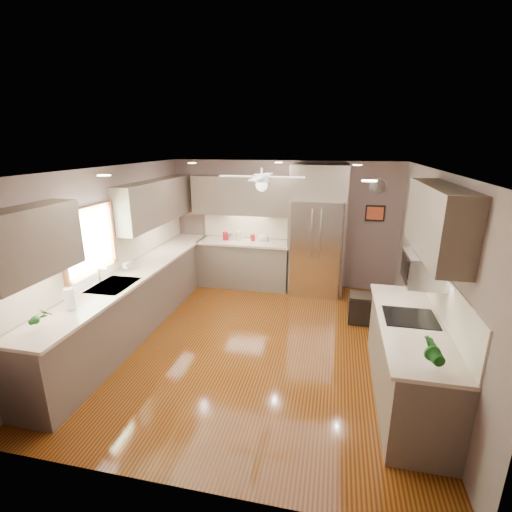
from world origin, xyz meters
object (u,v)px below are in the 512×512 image
at_px(potted_plant_right, 432,351).
at_px(potted_plant_left, 40,317).
at_px(stool, 360,308).
at_px(bowl, 263,240).
at_px(paper_towel, 70,299).
at_px(soap_bottle, 128,265).
at_px(microwave, 424,269).
at_px(canister_d, 253,238).
at_px(canister_c, 238,236).
at_px(refrigerator, 317,233).
at_px(canister_a, 225,236).
at_px(canister_b, 231,237).

bearing_deg(potted_plant_right, potted_plant_left, -178.30).
bearing_deg(stool, bowl, 146.86).
bearing_deg(paper_towel, soap_bottle, 94.01).
xyz_separation_m(soap_bottle, paper_towel, (0.10, -1.43, 0.05)).
bearing_deg(paper_towel, microwave, 10.89).
xyz_separation_m(canister_d, bowl, (0.21, -0.02, -0.03)).
bearing_deg(canister_c, bowl, 1.22).
distance_m(refrigerator, paper_towel, 4.38).
relative_size(bowl, refrigerator, 0.10).
xyz_separation_m(refrigerator, microwave, (1.33, -2.71, 0.29)).
bearing_deg(canister_c, soap_bottle, -119.68).
height_order(canister_d, soap_bottle, soap_bottle).
bearing_deg(canister_a, microwave, -41.13).
distance_m(canister_a, potted_plant_left, 4.08).
relative_size(soap_bottle, potted_plant_right, 0.54).
bearing_deg(canister_a, soap_bottle, -114.21).
xyz_separation_m(canister_a, potted_plant_left, (-0.81, -4.00, 0.06)).
relative_size(canister_d, potted_plant_right, 0.40).
bearing_deg(potted_plant_left, potted_plant_right, 1.70).
height_order(bowl, refrigerator, refrigerator).
bearing_deg(potted_plant_right, canister_a, 127.94).
height_order(bowl, paper_towel, paper_towel).
xyz_separation_m(canister_b, potted_plant_left, (-0.92, -4.00, 0.07)).
distance_m(bowl, refrigerator, 1.08).
height_order(canister_d, bowl, canister_d).
relative_size(canister_c, microwave, 0.32).
xyz_separation_m(canister_d, potted_plant_right, (2.47, -3.94, 0.10)).
relative_size(potted_plant_left, stool, 0.62).
xyz_separation_m(soap_bottle, microwave, (4.09, -0.66, 0.45)).
distance_m(soap_bottle, potted_plant_left, 1.92).
bearing_deg(soap_bottle, microwave, -9.24).
bearing_deg(stool, canister_d, 149.16).
relative_size(canister_d, stool, 0.29).
xyz_separation_m(canister_d, refrigerator, (1.27, -0.10, 0.19)).
height_order(canister_a, paper_towel, paper_towel).
height_order(canister_c, bowl, canister_c).
xyz_separation_m(canister_d, stool, (2.08, -1.24, -0.76)).
distance_m(bowl, paper_towel, 3.89).
height_order(canister_b, soap_bottle, soap_bottle).
height_order(canister_c, canister_d, canister_c).
bearing_deg(bowl, refrigerator, -3.90).
xyz_separation_m(canister_b, canister_d, (0.45, 0.05, -0.01)).
xyz_separation_m(canister_a, paper_towel, (-0.84, -3.52, 0.06)).
distance_m(potted_plant_right, refrigerator, 4.03).
relative_size(canister_a, refrigerator, 0.07).
height_order(canister_b, microwave, microwave).
bearing_deg(canister_d, soap_bottle, -124.88).
relative_size(canister_c, potted_plant_right, 0.54).
bearing_deg(canister_c, canister_b, -175.21).
height_order(canister_a, canister_b, canister_a).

